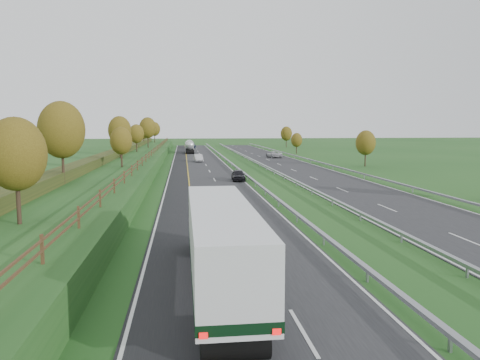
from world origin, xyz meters
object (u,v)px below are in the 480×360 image
Objects in this scene: car_dark_near at (238,175)px; car_oncoming at (274,154)px; road_tanker at (190,146)px; box_lorry at (220,241)px; car_small_far at (192,145)px; car_silver_mid at (198,158)px.

car_dark_near is 46.11m from car_oncoming.
road_tanker is at bearing -55.77° from car_oncoming.
car_oncoming is at bearing 77.38° from box_lorry.
road_tanker reaches higher than car_small_far.
car_silver_mid is 20.62m from car_oncoming.
car_dark_near is at bearing -87.74° from car_small_far.
car_silver_mid reaches higher than car_dark_near.
car_silver_mid is 0.85× the size of car_oncoming.
car_dark_near is at bearing -85.09° from road_tanker.
car_dark_near is 33.94m from car_silver_mid.
car_silver_mid is at bearing 88.87° from box_lorry.
car_silver_mid is at bearing -87.64° from road_tanker.
car_oncoming is (17.92, -49.32, -0.05)m from car_small_far.
car_oncoming is (19.29, 86.16, -1.53)m from box_lorry.
car_small_far is at bearing 87.60° from road_tanker.
road_tanker is 2.04× the size of car_oncoming.
car_dark_near is 0.79× the size of car_oncoming.
car_silver_mid is (1.49, 75.73, -1.52)m from box_lorry.
box_lorry is 42.49m from car_dark_near.
road_tanker is 28.14m from car_small_far.
road_tanker reaches higher than car_silver_mid.
box_lorry is 1.45× the size of road_tanker.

